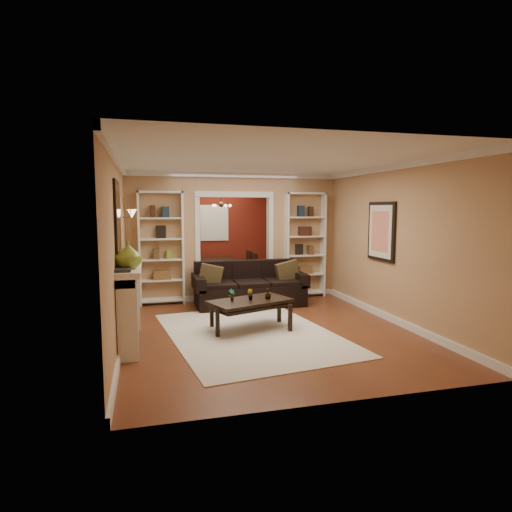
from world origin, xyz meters
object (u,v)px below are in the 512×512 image
object	(u,v)px
fireplace	(131,305)
bookshelf_left	(161,248)
coffee_table	(250,315)
bookshelf_right	(305,245)
sofa	(250,284)
dining_table	(222,273)

from	to	relation	value
fireplace	bookshelf_left	bearing A→B (deg)	77.95
coffee_table	bookshelf_right	bearing A→B (deg)	31.52
sofa	bookshelf_left	bearing A→B (deg)	161.24
dining_table	bookshelf_left	bearing A→B (deg)	138.47
sofa	bookshelf_left	size ratio (longest dim) A/B	0.98
dining_table	fireplace	bearing A→B (deg)	153.98
bookshelf_right	bookshelf_left	bearing A→B (deg)	180.00
bookshelf_right	dining_table	bearing A→B (deg)	131.54
coffee_table	bookshelf_left	size ratio (longest dim) A/B	0.56
fireplace	dining_table	distance (m)	4.77
bookshelf_left	bookshelf_right	world-z (taller)	same
coffee_table	bookshelf_left	distance (m)	2.76
dining_table	bookshelf_right	bearing A→B (deg)	-138.46
bookshelf_right	fireplace	distance (m)	4.47
dining_table	coffee_table	bearing A→B (deg)	176.47
sofa	bookshelf_left	distance (m)	1.94
bookshelf_right	coffee_table	bearing A→B (deg)	-128.58
bookshelf_right	dining_table	size ratio (longest dim) A/B	1.26
coffee_table	bookshelf_right	world-z (taller)	bookshelf_right
sofa	fireplace	xyz separation A→B (m)	(-2.25, -1.95, 0.14)
sofa	fireplace	size ratio (longest dim) A/B	1.32
bookshelf_left	dining_table	bearing A→B (deg)	48.47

